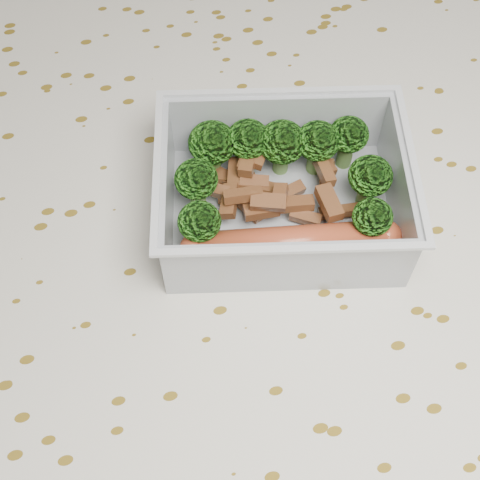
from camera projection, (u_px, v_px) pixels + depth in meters
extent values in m
cube|color=brown|center=(252.00, 282.00, 0.50)|extent=(1.40, 0.90, 0.04)
cube|color=silver|center=(252.00, 267.00, 0.48)|extent=(1.46, 0.96, 0.01)
cube|color=silver|center=(281.00, 213.00, 0.49)|extent=(0.19, 0.16, 0.00)
cube|color=silver|center=(278.00, 123.00, 0.50)|extent=(0.16, 0.04, 0.05)
cube|color=silver|center=(289.00, 266.00, 0.44)|extent=(0.16, 0.04, 0.05)
cube|color=silver|center=(398.00, 187.00, 0.47)|extent=(0.03, 0.12, 0.05)
cube|color=silver|center=(168.00, 193.00, 0.47)|extent=(0.03, 0.12, 0.05)
cube|color=silver|center=(279.00, 92.00, 0.48)|extent=(0.17, 0.04, 0.00)
cube|color=silver|center=(293.00, 250.00, 0.41)|extent=(0.17, 0.04, 0.00)
cube|color=silver|center=(413.00, 161.00, 0.45)|extent=(0.03, 0.13, 0.00)
cube|color=silver|center=(157.00, 168.00, 0.44)|extent=(0.03, 0.13, 0.00)
cylinder|color=#608C3F|center=(213.00, 162.00, 0.50)|extent=(0.01, 0.01, 0.02)
ellipsoid|color=#358A1B|center=(212.00, 143.00, 0.49)|extent=(0.04, 0.04, 0.03)
cylinder|color=#608C3F|center=(248.00, 158.00, 0.51)|extent=(0.01, 0.01, 0.02)
ellipsoid|color=#358A1B|center=(248.00, 139.00, 0.49)|extent=(0.03, 0.03, 0.03)
cylinder|color=#608C3F|center=(281.00, 161.00, 0.51)|extent=(0.01, 0.01, 0.02)
ellipsoid|color=#358A1B|center=(282.00, 142.00, 0.49)|extent=(0.04, 0.04, 0.03)
cylinder|color=#608C3F|center=(315.00, 160.00, 0.50)|extent=(0.01, 0.01, 0.02)
ellipsoid|color=#358A1B|center=(318.00, 141.00, 0.49)|extent=(0.03, 0.03, 0.03)
cylinder|color=#608C3F|center=(345.00, 154.00, 0.51)|extent=(0.01, 0.01, 0.02)
ellipsoid|color=#358A1B|center=(349.00, 134.00, 0.49)|extent=(0.03, 0.03, 0.02)
cylinder|color=#608C3F|center=(198.00, 197.00, 0.49)|extent=(0.01, 0.01, 0.02)
ellipsoid|color=#358A1B|center=(196.00, 179.00, 0.47)|extent=(0.03, 0.03, 0.03)
cylinder|color=#608C3F|center=(365.00, 194.00, 0.49)|extent=(0.01, 0.01, 0.02)
ellipsoid|color=#358A1B|center=(370.00, 176.00, 0.47)|extent=(0.03, 0.03, 0.03)
cylinder|color=#608C3F|center=(201.00, 239.00, 0.47)|extent=(0.01, 0.01, 0.02)
ellipsoid|color=#358A1B|center=(199.00, 221.00, 0.45)|extent=(0.03, 0.03, 0.03)
cylinder|color=#608C3F|center=(367.00, 234.00, 0.47)|extent=(0.01, 0.01, 0.02)
ellipsoid|color=#358A1B|center=(373.00, 217.00, 0.45)|extent=(0.03, 0.03, 0.02)
cube|color=brown|center=(259.00, 156.00, 0.49)|extent=(0.02, 0.02, 0.01)
cube|color=brown|center=(225.00, 193.00, 0.48)|extent=(0.02, 0.02, 0.01)
cube|color=brown|center=(228.00, 179.00, 0.50)|extent=(0.03, 0.03, 0.01)
cube|color=brown|center=(235.00, 195.00, 0.49)|extent=(0.03, 0.02, 0.01)
cube|color=brown|center=(322.00, 163.00, 0.50)|extent=(0.02, 0.03, 0.01)
cube|color=brown|center=(339.00, 211.00, 0.49)|extent=(0.03, 0.01, 0.01)
cube|color=brown|center=(286.00, 194.00, 0.49)|extent=(0.03, 0.02, 0.01)
cube|color=brown|center=(261.00, 210.00, 0.47)|extent=(0.03, 0.01, 0.01)
cube|color=brown|center=(248.00, 162.00, 0.49)|extent=(0.02, 0.02, 0.01)
cube|color=brown|center=(246.00, 171.00, 0.50)|extent=(0.01, 0.03, 0.01)
cube|color=brown|center=(295.00, 204.00, 0.48)|extent=(0.03, 0.01, 0.01)
cube|color=brown|center=(264.00, 208.00, 0.49)|extent=(0.03, 0.02, 0.01)
cube|color=brown|center=(325.00, 171.00, 0.48)|extent=(0.01, 0.02, 0.01)
cube|color=brown|center=(306.00, 217.00, 0.48)|extent=(0.02, 0.02, 0.01)
cube|color=brown|center=(226.00, 178.00, 0.50)|extent=(0.02, 0.02, 0.01)
cube|color=brown|center=(268.00, 202.00, 0.47)|extent=(0.03, 0.02, 0.01)
cube|color=brown|center=(246.00, 157.00, 0.49)|extent=(0.02, 0.03, 0.01)
cube|color=brown|center=(245.00, 183.00, 0.50)|extent=(0.01, 0.02, 0.01)
cube|color=brown|center=(254.00, 182.00, 0.49)|extent=(0.02, 0.02, 0.01)
cube|color=brown|center=(243.00, 195.00, 0.47)|extent=(0.03, 0.01, 0.01)
cube|color=brown|center=(279.00, 197.00, 0.47)|extent=(0.02, 0.02, 0.01)
cube|color=brown|center=(236.00, 173.00, 0.49)|extent=(0.02, 0.03, 0.01)
cube|color=brown|center=(229.00, 201.00, 0.48)|extent=(0.02, 0.03, 0.01)
cube|color=brown|center=(327.00, 174.00, 0.49)|extent=(0.02, 0.02, 0.01)
cube|color=brown|center=(329.00, 203.00, 0.47)|extent=(0.01, 0.03, 0.01)
cube|color=brown|center=(255.00, 186.00, 0.49)|extent=(0.03, 0.02, 0.01)
cube|color=brown|center=(248.00, 205.00, 0.49)|extent=(0.02, 0.03, 0.01)
cylinder|color=#AD4526|center=(291.00, 243.00, 0.46)|extent=(0.13, 0.04, 0.02)
sphere|color=#AD4526|center=(385.00, 237.00, 0.46)|extent=(0.02, 0.02, 0.02)
sphere|color=#AD4526|center=(197.00, 250.00, 0.46)|extent=(0.02, 0.02, 0.02)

